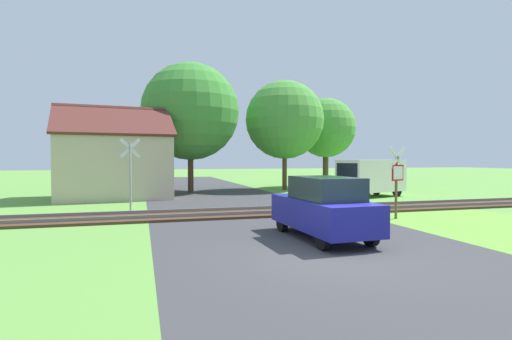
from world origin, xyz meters
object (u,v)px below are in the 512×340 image
house (113,164)px  tree_right (285,120)px  stop_sign_near (397,177)px  crossing_sign_far (130,169)px  tree_center (190,112)px  mail_truck (369,176)px  tree_far (326,128)px  parked_car (323,208)px

house → tree_right: tree_right is taller
stop_sign_near → crossing_sign_far: (-9.79, 4.71, 0.24)m
tree_center → tree_right: 6.94m
house → mail_truck: size_ratio=1.34×
stop_sign_near → tree_center: bearing=-80.9°
house → tree_far: bearing=10.7°
tree_center → mail_truck: bearing=-33.8°
stop_sign_near → parked_car: (-4.33, -2.64, -0.71)m
crossing_sign_far → parked_car: 9.21m
house → mail_truck: bearing=-20.3°
tree_right → parked_car: 18.63m
tree_far → tree_center: 11.40m
crossing_sign_far → mail_truck: bearing=10.7°
stop_sign_near → tree_far: size_ratio=0.38×
house → mail_truck: house is taller
tree_far → house: bearing=-162.9°
stop_sign_near → parked_car: 5.11m
house → parked_car: size_ratio=1.72×
crossing_sign_far → tree_right: bearing=40.2°
crossing_sign_far → tree_center: size_ratio=0.36×
stop_sign_near → tree_center: size_ratio=0.31×
stop_sign_near → tree_center: tree_center is taller
stop_sign_near → house: (-10.92, 11.72, 0.37)m
stop_sign_near → house: bearing=-60.4°
tree_far → parked_car: bearing=-116.1°
mail_truck → stop_sign_near: bearing=136.9°
crossing_sign_far → house: bearing=96.0°
house → parked_car: (6.59, -14.36, -1.08)m
tree_far → mail_truck: bearing=-98.6°
stop_sign_near → tree_right: tree_right is taller
stop_sign_near → crossing_sign_far: bearing=-39.0°
tree_far → tree_center: size_ratio=0.81×
parked_car → stop_sign_near: bearing=29.2°
stop_sign_near → parked_car: bearing=18.0°
stop_sign_near → tree_far: bearing=-120.5°
stop_sign_near → crossing_sign_far: size_ratio=0.87×
tree_far → mail_truck: (-1.31, -8.61, -3.56)m
stop_sign_near → house: 16.02m
stop_sign_near → tree_right: (0.87, 14.74, 3.57)m
stop_sign_near → tree_center: (-6.07, 14.67, 3.94)m
house → parked_car: 15.84m
crossing_sign_far → parked_car: (5.47, -7.35, -0.95)m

